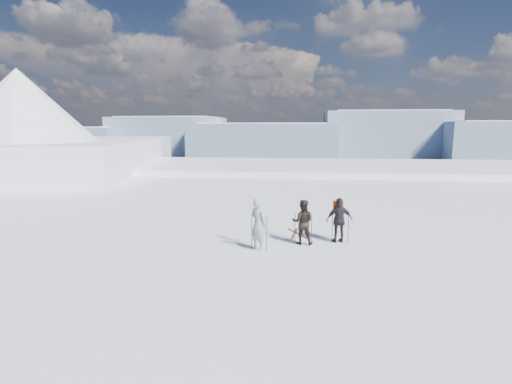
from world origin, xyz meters
The scene contains 9 objects.
lake_basin centered at (0.00, 30.00, -6.50)m, with size 820.00×820.00×71.62m.
far_mountain_range centered at (29.60, 454.78, -7.19)m, with size 770.00×110.00×53.00m.
near_ridge centered at (-26.64, 29.20, -3.54)m, with size 31.37×35.68×25.62m.
skier_grey centered at (-1.33, 1.59, 0.94)m, with size 0.69×0.45×1.88m, color #9599A3.
skier_dark centered at (0.23, 2.47, 0.84)m, with size 0.81×0.63×1.67m, color black.
skier_pack centered at (1.61, 2.84, 0.85)m, with size 1.00×0.42×1.71m, color black.
backpack centered at (1.57, 3.09, 1.95)m, with size 0.36×0.20×0.49m, color #E84215.
ski_poles centered at (0.19, 2.19, 0.61)m, with size 3.51×1.29×1.30m.
skis_loose centered at (0.00, 3.85, 0.01)m, with size 0.89×1.70×0.03m.
Camera 1 is at (0.07, -12.03, 4.31)m, focal length 28.00 mm.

